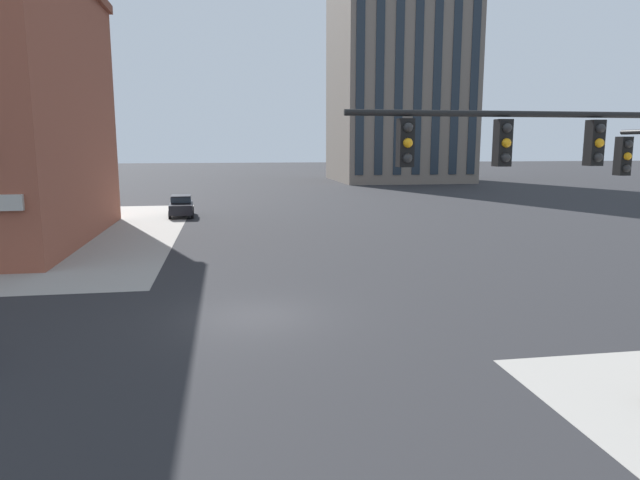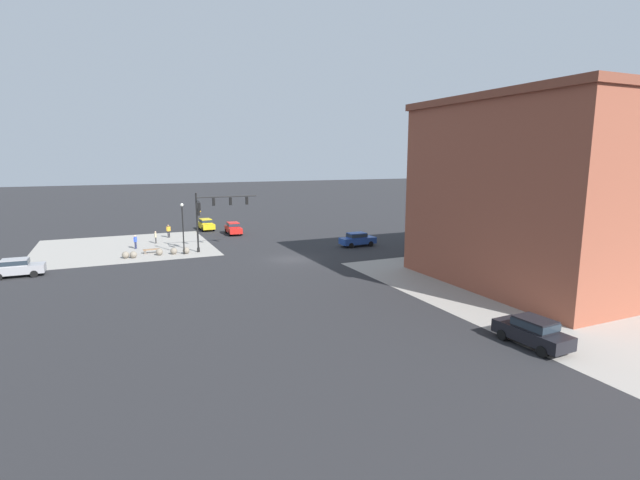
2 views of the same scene
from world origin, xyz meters
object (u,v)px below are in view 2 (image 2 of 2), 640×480
Objects in this scene: car_cross_eastbound at (206,224)px; pedestrian_near_bench at (156,237)px; street_lamp_corner_near at (183,223)px; bollard_sphere_curb_b at (174,251)px; pedestrian_at_curb at (135,241)px; bollard_sphere_curb_d at (133,255)px; car_cross_westbound at (435,233)px; traffic_signal_main at (211,212)px; car_main_northbound_near at (357,239)px; pedestrian_walking_east at (169,230)px; bollard_sphere_curb_a at (186,250)px; bollard_sphere_curb_e at (126,255)px; car_main_southbound_near at (533,331)px; car_main_southbound_far at (17,267)px; car_main_northbound_far at (233,228)px; bollard_sphere_curb_c at (159,252)px; bench_near_signal at (151,250)px.

pedestrian_near_bench is at bearing 47.84° from car_cross_eastbound.
bollard_sphere_curb_b is at bearing -26.67° from street_lamp_corner_near.
bollard_sphere_curb_d is at bearing 84.66° from pedestrian_at_curb.
pedestrian_at_curb is 0.37× the size of car_cross_westbound.
traffic_signal_main is 1.63× the size of car_main_northbound_near.
pedestrian_walking_east is at bearing -112.61° from bollard_sphere_curb_d.
bollard_sphere_curb_e is (6.34, -0.16, 0.00)m from bollard_sphere_curb_a.
car_cross_eastbound is at bearing -140.59° from pedestrian_walking_east.
car_main_southbound_near is 42.92m from car_main_southbound_far.
street_lamp_corner_near is (-4.80, 5.68, 2.63)m from pedestrian_at_curb.
car_main_northbound_far and car_main_southbound_far have the same top height.
bollard_sphere_curb_d is (8.59, 0.27, -4.25)m from traffic_signal_main.
bollard_sphere_curb_d is at bearing -60.60° from car_main_southbound_near.
bollard_sphere_curb_c is (1.54, -0.07, 0.00)m from bollard_sphere_curb_b.
bollard_sphere_curb_d is 0.17× the size of car_main_northbound_far.
bollard_sphere_curb_b is 6.39m from pedestrian_at_curb.
pedestrian_at_curb is at bearing -95.34° from bollard_sphere_curb_d.
car_main_northbound_far reaches higher than pedestrian_at_curb.
bollard_sphere_curb_d is 0.80m from bollard_sphere_curb_e.
car_cross_eastbound is (14.50, -20.81, 0.00)m from car_main_northbound_near.
car_main_southbound_near is 1.02× the size of car_main_southbound_far.
street_lamp_corner_near is 1.30× the size of car_main_northbound_near.
car_cross_westbound is (-31.89, 16.25, -0.11)m from pedestrian_walking_east.
bench_near_signal is 0.40× the size of car_main_southbound_near.
pedestrian_at_curb is (2.53, 2.76, 0.07)m from pedestrian_near_bench.
street_lamp_corner_near is (-3.31, 2.15, 3.25)m from bench_near_signal.
pedestrian_walking_east reaches higher than car_main_southbound_far.
pedestrian_walking_east is at bearing -27.00° from car_cross_westbound.
traffic_signal_main is at bearing 81.96° from car_cross_eastbound.
car_main_southbound_near reaches higher than bench_near_signal.
street_lamp_corner_near is (-2.60, 0.60, 3.20)m from bollard_sphere_curb_c.
bollard_sphere_curb_e is 40.93m from car_main_southbound_near.
car_main_northbound_far is (-8.46, -11.61, -2.66)m from street_lamp_corner_near.
traffic_signal_main is at bearing 178.94° from bollard_sphere_curb_c.
bollard_sphere_curb_e is at bearing -14.14° from bollard_sphere_curb_d.
pedestrian_walking_east reaches higher than car_cross_westbound.
pedestrian_near_bench is 11.79m from car_cross_eastbound.
bollard_sphere_curb_e is 0.42× the size of bench_near_signal.
bollard_sphere_curb_c is 15.62m from car_main_northbound_far.
traffic_signal_main is 3.97× the size of bench_near_signal.
bollard_sphere_curb_d is at bearing 1.78° from traffic_signal_main.
car_main_southbound_far is at bearing 0.26° from car_cross_westbound.
pedestrian_near_bench is 0.35× the size of car_cross_eastbound.
car_main_southbound_far is at bearing -45.88° from car_main_southbound_near.
traffic_signal_main is 1.61× the size of car_main_southbound_near.
bollard_sphere_curb_a is 5.56m from bollard_sphere_curb_d.
car_main_northbound_near is 11.48m from car_cross_westbound.
pedestrian_walking_east reaches higher than car_main_southbound_near.
bollard_sphere_curb_b is 3.41m from street_lamp_corner_near.
bench_near_signal is (0.71, -1.55, -0.05)m from bollard_sphere_curb_c.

